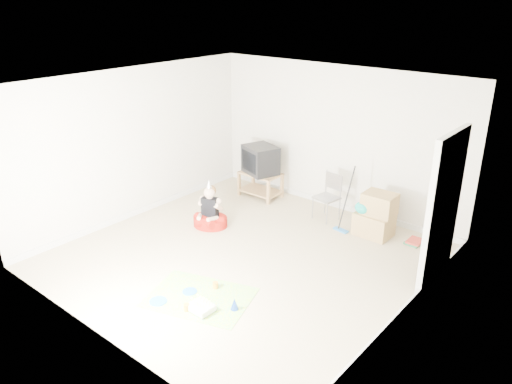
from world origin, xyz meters
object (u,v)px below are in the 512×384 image
Objects in this scene: crt_tv at (261,160)px; folding_chair at (327,198)px; birthday_cake at (201,308)px; seated_woman at (210,216)px; tv_stand at (260,183)px; cardboard_boxes at (375,215)px.

folding_chair is (1.55, -0.07, -0.35)m from crt_tv.
crt_tv reaches higher than birthday_cake.
crt_tv is 1.59m from folding_chair.
folding_chair is 0.99× the size of seated_woman.
tv_stand is 2.50m from cardboard_boxes.
folding_chair is at bearing 94.55° from birthday_cake.
seated_woman is at bearing 131.74° from birthday_cake.
seated_woman reaches higher than tv_stand.
tv_stand reaches higher than birthday_cake.
cardboard_boxes is 0.87× the size of seated_woman.
seated_woman is at bearing -132.47° from folding_chair.
tv_stand is at bearing 96.34° from seated_woman.
birthday_cake is at bearing -42.80° from crt_tv.
seated_woman is (0.17, -1.57, -0.10)m from tv_stand.
folding_chair reaches higher than tv_stand.
seated_woman is at bearing -147.54° from cardboard_boxes.
birthday_cake is at bearing -48.26° from seated_woman.
birthday_cake is (1.64, -1.83, -0.14)m from seated_woman.
crt_tv is 0.73× the size of seated_woman.
folding_chair is 2.04m from seated_woman.
birthday_cake is (0.27, -3.33, -0.37)m from folding_chair.
birthday_cake is (-0.68, -3.31, -0.31)m from cardboard_boxes.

